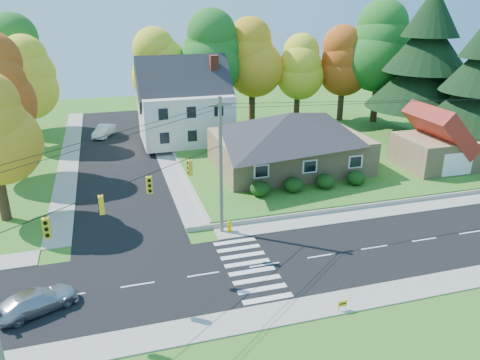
{
  "coord_description": "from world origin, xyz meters",
  "views": [
    {
      "loc": [
        -8.82,
        -24.52,
        15.92
      ],
      "look_at": [
        0.71,
        8.0,
        2.82
      ],
      "focal_mm": 35.0,
      "sensor_mm": 36.0,
      "label": 1
    }
  ],
  "objects_px": {
    "white_car": "(104,131)",
    "silver_sedan": "(37,301)",
    "fire_hydrant": "(229,226)",
    "ranch_house": "(289,139)"
  },
  "relations": [
    {
      "from": "silver_sedan",
      "to": "fire_hydrant",
      "type": "distance_m",
      "value": 13.89
    },
    {
      "from": "white_car",
      "to": "fire_hydrant",
      "type": "relative_size",
      "value": 4.83
    },
    {
      "from": "silver_sedan",
      "to": "fire_hydrant",
      "type": "height_order",
      "value": "silver_sedan"
    },
    {
      "from": "white_car",
      "to": "silver_sedan",
      "type": "bearing_deg",
      "value": -74.47
    },
    {
      "from": "ranch_house",
      "to": "white_car",
      "type": "relative_size",
      "value": 3.37
    },
    {
      "from": "ranch_house",
      "to": "fire_hydrant",
      "type": "distance_m",
      "value": 14.39
    },
    {
      "from": "silver_sedan",
      "to": "white_car",
      "type": "xyz_separation_m",
      "value": [
        4.22,
        35.06,
        0.08
      ]
    },
    {
      "from": "silver_sedan",
      "to": "white_car",
      "type": "relative_size",
      "value": 1.0
    },
    {
      "from": "silver_sedan",
      "to": "fire_hydrant",
      "type": "bearing_deg",
      "value": -88.19
    },
    {
      "from": "ranch_house",
      "to": "fire_hydrant",
      "type": "bearing_deg",
      "value": -129.38
    }
  ]
}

